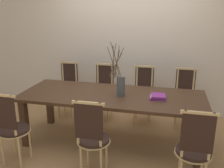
{
  "coord_description": "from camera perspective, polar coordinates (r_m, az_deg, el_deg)",
  "views": [
    {
      "loc": [
        0.74,
        -3.13,
        1.87
      ],
      "look_at": [
        0.0,
        0.0,
        0.88
      ],
      "focal_mm": 40.0,
      "sensor_mm": 36.0,
      "label": 1
    }
  ],
  "objects": [
    {
      "name": "vase_centerpiece",
      "position": [
        3.32,
        1.96,
        -0.1
      ],
      "size": [
        0.24,
        0.34,
        0.73
      ],
      "color": "#4C5156",
      "rests_on": "dining_table"
    },
    {
      "name": "chair_near_left",
      "position": [
        2.82,
        -4.55,
        -11.75
      ],
      "size": [
        0.38,
        0.38,
        0.95
      ],
      "color": "black",
      "rests_on": "ground_plane"
    },
    {
      "name": "chair_near_leftend",
      "position": [
        3.25,
        -22.03,
        -8.95
      ],
      "size": [
        0.38,
        0.38,
        0.95
      ],
      "color": "black",
      "rests_on": "ground_plane"
    },
    {
      "name": "chair_far_left",
      "position": [
        4.29,
        -1.98,
        -1.4
      ],
      "size": [
        0.38,
        0.38,
        0.95
      ],
      "rotation": [
        0.0,
        0.0,
        3.14
      ],
      "color": "black",
      "rests_on": "ground_plane"
    },
    {
      "name": "ground_plane",
      "position": [
        3.72,
        0.0,
        -13.01
      ],
      "size": [
        16.0,
        16.0,
        0.0
      ],
      "primitive_type": "plane",
      "color": "#A87F51"
    },
    {
      "name": "wall_rear",
      "position": [
        4.5,
        3.92,
        13.66
      ],
      "size": [
        12.0,
        0.06,
        3.2
      ],
      "color": "beige",
      "rests_on": "ground_plane"
    },
    {
      "name": "chair_far_center",
      "position": [
        4.17,
        7.15,
        -2.09
      ],
      "size": [
        0.38,
        0.38,
        0.95
      ],
      "rotation": [
        0.0,
        0.0,
        3.14
      ],
      "color": "black",
      "rests_on": "ground_plane"
    },
    {
      "name": "chair_far_leftend",
      "position": [
        4.5,
        -10.06,
        -0.77
      ],
      "size": [
        0.38,
        0.38,
        0.95
      ],
      "rotation": [
        0.0,
        0.0,
        3.14
      ],
      "color": "black",
      "rests_on": "ground_plane"
    },
    {
      "name": "chair_far_right",
      "position": [
        4.16,
        16.25,
        -2.71
      ],
      "size": [
        0.38,
        0.38,
        0.95
      ],
      "rotation": [
        0.0,
        0.0,
        3.14
      ],
      "color": "black",
      "rests_on": "ground_plane"
    },
    {
      "name": "chair_near_center",
      "position": [
        2.73,
        18.32,
        -13.75
      ],
      "size": [
        0.38,
        0.38,
        0.95
      ],
      "color": "black",
      "rests_on": "ground_plane"
    },
    {
      "name": "dining_table",
      "position": [
        3.45,
        0.0,
        -3.79
      ],
      "size": [
        2.51,
        0.96,
        0.73
      ],
      "color": "#422B1C",
      "rests_on": "ground_plane"
    },
    {
      "name": "book_stack",
      "position": [
        3.31,
        10.46,
        -2.88
      ],
      "size": [
        0.21,
        0.21,
        0.05
      ],
      "color": "#842D8C",
      "rests_on": "dining_table"
    }
  ]
}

